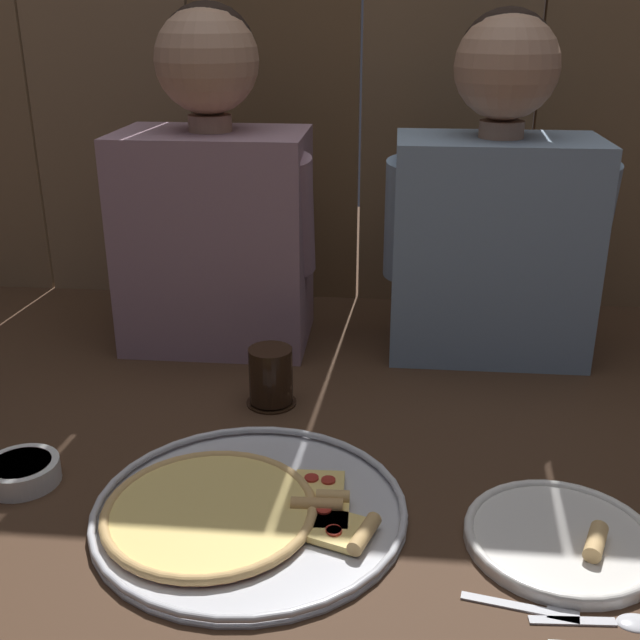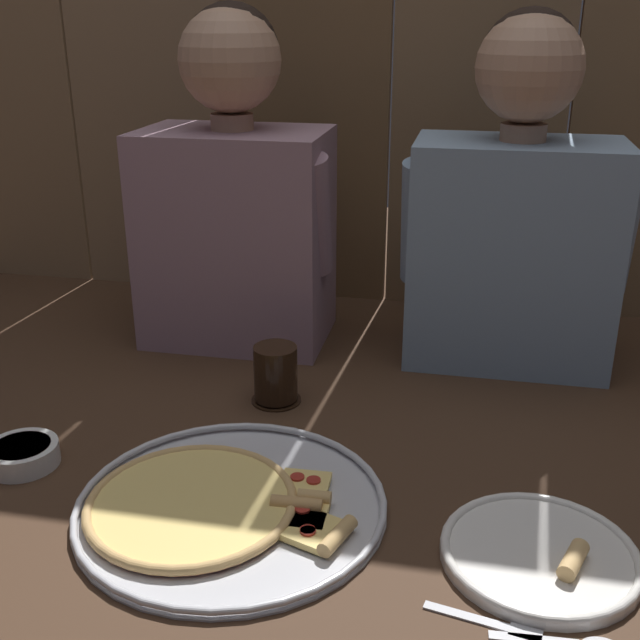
% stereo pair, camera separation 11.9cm
% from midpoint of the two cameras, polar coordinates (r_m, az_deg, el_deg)
% --- Properties ---
extents(ground_plane, '(3.20, 3.20, 0.00)m').
position_cam_midpoint_polar(ground_plane, '(1.18, -1.94, -10.06)').
color(ground_plane, '#422B1C').
extents(pizza_tray, '(0.42, 0.42, 0.03)m').
position_cam_midpoint_polar(pizza_tray, '(1.06, -9.33, -13.71)').
color(pizza_tray, silver).
rests_on(pizza_tray, ground).
extents(dinner_plate, '(0.24, 0.24, 0.03)m').
position_cam_midpoint_polar(dinner_plate, '(1.03, 14.16, -15.39)').
color(dinner_plate, white).
rests_on(dinner_plate, ground).
extents(drinking_glass, '(0.09, 0.09, 0.10)m').
position_cam_midpoint_polar(drinking_glass, '(1.31, -6.25, -4.25)').
color(drinking_glass, black).
rests_on(drinking_glass, ground).
extents(dipping_bowl, '(0.11, 0.11, 0.03)m').
position_cam_midpoint_polar(dipping_bowl, '(1.21, -23.83, -10.23)').
color(dipping_bowl, white).
rests_on(dipping_bowl, ground).
extents(table_fork, '(0.13, 0.04, 0.01)m').
position_cam_midpoint_polar(table_fork, '(0.94, 11.24, -20.17)').
color(table_fork, silver).
rests_on(table_fork, ground).
extents(table_spoon, '(0.14, 0.03, 0.01)m').
position_cam_midpoint_polar(table_spoon, '(0.94, 17.43, -20.48)').
color(table_spoon, silver).
rests_on(table_spoon, ground).
extents(diner_left, '(0.39, 0.24, 0.64)m').
position_cam_midpoint_polar(diner_left, '(1.51, -10.11, 8.87)').
color(diner_left, gray).
rests_on(diner_left, ground).
extents(diner_right, '(0.40, 0.22, 0.63)m').
position_cam_midpoint_polar(diner_right, '(1.47, 10.50, 8.25)').
color(diner_right, '#849EB7').
rests_on(diner_right, ground).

